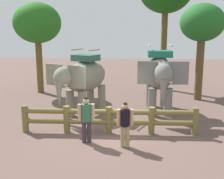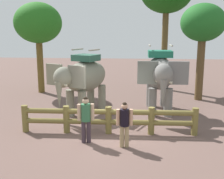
{
  "view_description": "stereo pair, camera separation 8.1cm",
  "coord_description": "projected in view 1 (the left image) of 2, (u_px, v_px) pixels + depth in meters",
  "views": [
    {
      "loc": [
        0.95,
        -9.82,
        3.83
      ],
      "look_at": [
        0.0,
        1.74,
        1.4
      ],
      "focal_mm": 44.7,
      "sensor_mm": 36.0,
      "label": 1
    },
    {
      "loc": [
        1.03,
        -9.81,
        3.83
      ],
      "look_at": [
        0.0,
        1.74,
        1.4
      ],
      "focal_mm": 44.7,
      "sensor_mm": 36.0,
      "label": 2
    }
  ],
  "objects": [
    {
      "name": "ground_plane",
      "position": [
        108.0,
        135.0,
        10.44
      ],
      "size": [
        60.0,
        60.0,
        0.0
      ],
      "primitive_type": "plane",
      "color": "brown"
    },
    {
      "name": "log_fence",
      "position": [
        109.0,
        118.0,
        10.55
      ],
      "size": [
        6.7,
        0.44,
        1.05
      ],
      "color": "brown",
      "rests_on": "ground"
    },
    {
      "name": "elephant_near_left",
      "position": [
        83.0,
        78.0,
        12.85
      ],
      "size": [
        2.72,
        3.59,
        3.04
      ],
      "color": "gray",
      "rests_on": "ground"
    },
    {
      "name": "elephant_center",
      "position": [
        160.0,
        75.0,
        13.11
      ],
      "size": [
        2.13,
        3.72,
        3.21
      ],
      "color": "slate",
      "rests_on": "ground"
    },
    {
      "name": "tourist_woman_in_black",
      "position": [
        125.0,
        121.0,
        9.23
      ],
      "size": [
        0.55,
        0.33,
        1.56
      ],
      "color": "tan",
      "rests_on": "ground"
    },
    {
      "name": "tourist_man_in_blue",
      "position": [
        86.0,
        116.0,
        9.59
      ],
      "size": [
        0.57,
        0.38,
        1.65
      ],
      "color": "#3A2D36",
      "rests_on": "ground"
    },
    {
      "name": "tree_far_left",
      "position": [
        37.0,
        24.0,
        16.96
      ],
      "size": [
        2.9,
        2.9,
        5.56
      ],
      "color": "brown",
      "rests_on": "ground"
    },
    {
      "name": "tree_far_right",
      "position": [
        202.0,
        25.0,
        15.1
      ],
      "size": [
        2.41,
        2.41,
        5.31
      ],
      "color": "brown",
      "rests_on": "ground"
    }
  ]
}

